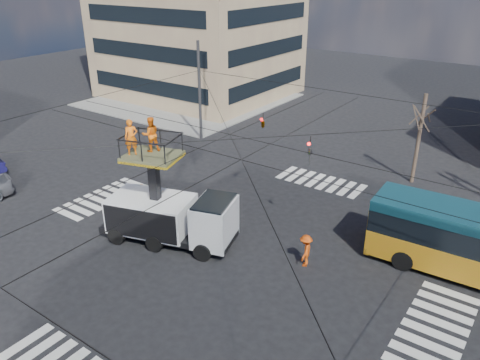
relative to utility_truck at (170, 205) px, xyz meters
name	(u,v)px	position (x,y,z in m)	size (l,w,h in m)	color
ground	(233,248)	(3.03, 1.22, -2.11)	(120.00, 120.00, 0.00)	black
sidewalk_nw	(190,100)	(-17.97, 22.22, -2.05)	(18.00, 18.00, 0.12)	slate
crosswalks	(233,248)	(3.03, 1.22, -2.10)	(22.40, 22.40, 0.02)	silver
overhead_network	(236,168)	(2.96, 1.62, 2.18)	(24.24, 24.24, 8.00)	#2D2D30
tree_a	(423,115)	(8.03, 14.72, 2.52)	(2.00, 2.00, 6.00)	#382B21
utility_truck	(170,205)	(0.00, 0.00, 0.00)	(7.37, 4.25, 6.52)	black
traffic_cone	(142,223)	(-2.25, 0.02, -1.78)	(0.36, 0.36, 0.66)	orange
worker_ground	(142,198)	(-3.60, 1.37, -1.22)	(1.04, 0.43, 1.77)	orange
flagger	(306,250)	(6.73, 2.04, -1.29)	(1.06, 0.61, 1.64)	#EF500F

